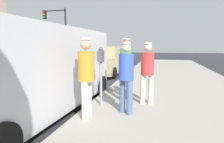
% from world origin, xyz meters
% --- Properties ---
extents(ground_plane, '(80.00, 80.00, 0.00)m').
position_xyz_m(ground_plane, '(0.00, 0.00, 0.00)').
color(ground_plane, '#2D2D33').
extents(sidewalk_slab, '(5.00, 32.00, 0.15)m').
position_xyz_m(sidewalk_slab, '(3.50, 0.00, 0.07)').
color(sidewalk_slab, '#9E998E').
rests_on(sidewalk_slab, ground).
extents(parking_meter_near, '(0.14, 0.18, 1.52)m').
position_xyz_m(parking_meter_near, '(1.35, -0.76, 1.18)').
color(parking_meter_near, gray).
rests_on(parking_meter_near, sidewalk_slab).
extents(pedestrian_in_blue, '(0.34, 0.34, 1.64)m').
position_xyz_m(pedestrian_in_blue, '(2.10, -1.23, 1.09)').
color(pedestrian_in_blue, '#4C608C').
rests_on(pedestrian_in_blue, sidewalk_slab).
extents(pedestrian_in_green, '(0.34, 0.34, 1.76)m').
position_xyz_m(pedestrian_in_green, '(1.90, -0.16, 1.17)').
color(pedestrian_in_green, '#4C608C').
rests_on(pedestrian_in_green, sidewalk_slab).
extents(pedestrian_in_orange, '(0.34, 0.36, 1.72)m').
position_xyz_m(pedestrian_in_orange, '(1.35, -1.75, 1.14)').
color(pedestrian_in_orange, beige).
rests_on(pedestrian_in_orange, sidewalk_slab).
extents(pedestrian_in_red, '(0.35, 0.34, 1.64)m').
position_xyz_m(pedestrian_in_red, '(2.52, -0.37, 1.08)').
color(pedestrian_in_red, beige).
rests_on(pedestrian_in_red, sidewalk_slab).
extents(parked_van, '(2.31, 5.28, 2.15)m').
position_xyz_m(parked_van, '(-0.15, -1.34, 1.15)').
color(parked_van, '#BCBCC1').
rests_on(parked_van, ground).
extents(parked_sedan_ahead, '(2.18, 4.51, 1.65)m').
position_xyz_m(parked_sedan_ahead, '(-0.24, 5.67, 0.75)').
color(parked_sedan_ahead, tan).
rests_on(parked_sedan_ahead, ground).
extents(traffic_light_corner, '(2.48, 0.42, 5.20)m').
position_xyz_m(traffic_light_corner, '(-6.85, 11.47, 3.52)').
color(traffic_light_corner, black).
rests_on(traffic_light_corner, ground).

